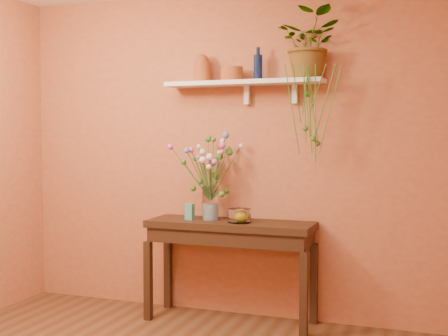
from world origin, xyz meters
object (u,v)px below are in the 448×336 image
Objects in this scene: blue_bottle at (258,67)px; sideboard at (230,236)px; spider_plant at (310,44)px; bouquet at (211,160)px; glass_vase at (210,205)px; glass_bowl at (239,216)px; terracotta_jug at (202,69)px.

sideboard is at bearing -148.94° from blue_bottle.
bouquet is at bearing -172.66° from spider_plant.
spider_plant is 1.91× the size of glass_vase.
glass_bowl is at bearing -16.02° from bouquet.
bouquet is at bearing 163.98° from glass_bowl.
terracotta_jug is 0.44× the size of spider_plant.
sideboard is 4.88× the size of glass_vase.
blue_bottle reaches higher than glass_bowl.
glass_bowl reaches higher than sideboard.
sideboard is 0.20m from glass_bowl.
spider_plant is (0.61, 0.13, 1.50)m from sideboard.
blue_bottle is (0.19, 0.12, 1.35)m from sideboard.
terracotta_jug is at bearing 138.32° from bouquet.
glass_vase is 0.37m from bouquet.
glass_vase is at bearing -165.27° from blue_bottle.
glass_bowl is at bearing -160.74° from spider_plant.
glass_vase is (-0.37, -0.10, -1.11)m from blue_bottle.
glass_vase reaches higher than sideboard.
sideboard is 2.55× the size of spider_plant.
blue_bottle reaches higher than glass_vase.
sideboard is at bearing -168.32° from spider_plant.
glass_bowl is (0.39, -0.18, -1.18)m from terracotta_jug.
bouquet is (-0.00, 0.01, 0.37)m from glass_vase.
terracotta_jug is at bearing -179.90° from spider_plant.
blue_bottle is 0.47× the size of bouquet.
glass_vase is 1.51× the size of glass_bowl.
glass_bowl is (0.27, -0.08, -0.44)m from bouquet.
spider_plant is at bearing 0.10° from terracotta_jug.
glass_vase is at bearing -84.16° from bouquet.
glass_vase is at bearing 174.08° from sideboard.
blue_bottle is 1.18m from glass_vase.
spider_plant is 1.50m from glass_vase.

